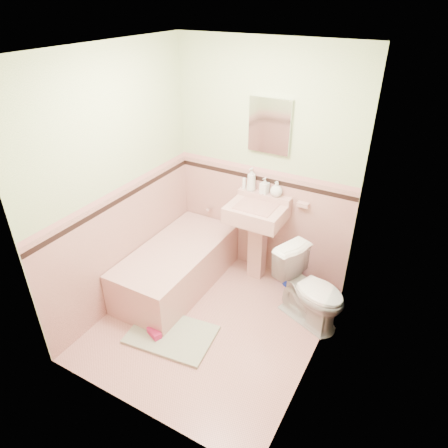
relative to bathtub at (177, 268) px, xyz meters
The scene contains 32 objects.
floor 0.75m from the bathtub, 27.65° to the right, with size 2.20×2.20×0.00m, color tan.
ceiling 2.38m from the bathtub, 27.65° to the right, with size 2.20×2.20×0.00m, color white.
wall_back 1.43m from the bathtub, 50.71° to the left, with size 2.50×2.50×0.00m, color beige.
wall_front 1.87m from the bathtub, 66.22° to the right, with size 2.50×2.50×0.00m, color beige.
wall_left 1.14m from the bathtub, 138.27° to the right, with size 2.50×2.50×0.00m, color beige.
wall_right 1.95m from the bathtub, 11.45° to the right, with size 2.50×2.50×0.00m, color beige.
wainscot_back 1.05m from the bathtub, 50.27° to the left, with size 2.00×2.00×0.00m, color tan.
wainscot_front 1.60m from the bathtub, 66.05° to the right, with size 2.00×2.00×0.00m, color tan.
wainscot_left 0.61m from the bathtub, 137.33° to the right, with size 2.20×2.20×0.00m, color tan.
wainscot_right 1.69m from the bathtub, 11.53° to the right, with size 2.20×2.20×0.00m, color tan.
accent_back 1.33m from the bathtub, 50.04° to the left, with size 2.00×2.00×0.00m, color black.
accent_front 1.79m from the bathtub, 65.95° to the right, with size 2.00×2.00×0.00m, color black.
accent_left 1.02m from the bathtub, 136.85° to the right, with size 2.20×2.20×0.00m, color black.
accent_right 1.87m from the bathtub, 11.57° to the right, with size 2.20×2.20×0.00m, color black.
cap_back 1.40m from the bathtub, 50.04° to the left, with size 2.00×2.00×0.00m, color tan.
cap_front 1.84m from the bathtub, 65.95° to the right, with size 2.00×2.00×0.00m, color tan.
cap_left 1.11m from the bathtub, 136.85° to the right, with size 2.20×2.20×0.00m, color tan.
cap_right 1.92m from the bathtub, 11.57° to the right, with size 2.20×2.20×0.00m, color tan.
bathtub is the anchor object (origin of this frame).
tub_faucet 0.83m from the bathtub, 90.00° to the left, with size 0.04×0.04×0.12m, color silver.
sink 0.89m from the bathtub, 37.93° to the left, with size 0.59×0.48×0.92m, color tan, non-canonical shape.
sink_faucet 1.20m from the bathtub, 44.58° to the left, with size 0.02×0.02×0.10m, color silver.
medicine_cabinet 1.78m from the bathtub, 47.42° to the left, with size 0.43×0.04×0.54m, color white.
soap_dish 1.51m from the bathtub, 33.57° to the left, with size 0.12×0.07×0.04m, color tan.
soap_bottle_left 1.25m from the bathtub, 53.77° to the left, with size 0.10×0.10×0.25m, color #B2B2B2.
soap_bottle_mid 1.30m from the bathtub, 46.42° to the left, with size 0.08×0.08×0.18m, color #B2B2B2.
soap_bottle_right 1.37m from the bathtub, 41.28° to the left, with size 0.13×0.13×0.17m, color #B2B2B2.
tube 1.17m from the bathtub, 58.46° to the left, with size 0.04×0.04×0.12m, color white.
toilet 1.45m from the bathtub, ahead, with size 0.41×0.72×0.73m, color white.
bucket 1.26m from the bathtub, 29.79° to the left, with size 0.22×0.22×0.22m, color #1128B1, non-canonical shape.
bath_mat 0.80m from the bathtub, 59.94° to the right, with size 0.79×0.53×0.03m, color #949E83.
shoe 0.83m from the bathtub, 71.02° to the right, with size 0.16×0.07×0.06m, color #BF1E59.
Camera 1 is at (1.54, -2.51, 2.85)m, focal length 32.30 mm.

